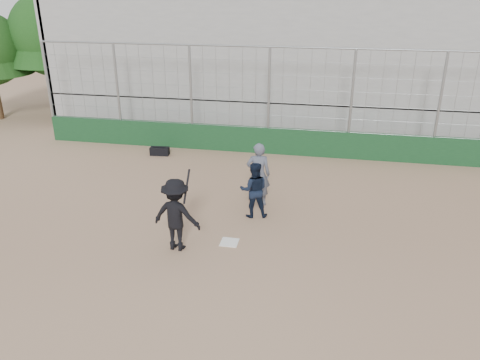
% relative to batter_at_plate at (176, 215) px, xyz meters
% --- Properties ---
extents(ground, '(90.00, 90.00, 0.00)m').
position_rel_batter_at_plate_xyz_m(ground, '(1.20, 0.49, -0.92)').
color(ground, brown).
rests_on(ground, ground).
extents(home_plate, '(0.44, 0.44, 0.02)m').
position_rel_batter_at_plate_xyz_m(home_plate, '(1.20, 0.49, -0.91)').
color(home_plate, white).
rests_on(home_plate, ground).
extents(backstop, '(18.10, 0.25, 4.04)m').
position_rel_batter_at_plate_xyz_m(backstop, '(1.20, 7.49, 0.04)').
color(backstop, '#11371B').
rests_on(backstop, ground).
extents(bleachers, '(20.25, 6.70, 6.98)m').
position_rel_batter_at_plate_xyz_m(bleachers, '(1.20, 12.44, 2.00)').
color(bleachers, gray).
rests_on(bleachers, ground).
extents(tree_left, '(4.48, 4.48, 7.00)m').
position_rel_batter_at_plate_xyz_m(tree_left, '(-9.80, 11.49, 3.47)').
color(tree_left, '#332012').
rests_on(tree_left, ground).
extents(batter_at_plate, '(1.26, 0.84, 1.98)m').
position_rel_batter_at_plate_xyz_m(batter_at_plate, '(0.00, 0.00, 0.00)').
color(batter_at_plate, black).
rests_on(batter_at_plate, ground).
extents(catcher_crouched, '(0.90, 0.76, 1.10)m').
position_rel_batter_at_plate_xyz_m(catcher_crouched, '(1.56, 2.04, -0.37)').
color(catcher_crouched, black).
rests_on(catcher_crouched, ground).
extents(umpire, '(0.75, 0.54, 1.72)m').
position_rel_batter_at_plate_xyz_m(umpire, '(1.55, 2.86, -0.06)').
color(umpire, '#4E5463').
rests_on(umpire, ground).
extents(equipment_bag, '(0.75, 0.37, 0.35)m').
position_rel_batter_at_plate_xyz_m(equipment_bag, '(-2.82, 6.44, -0.77)').
color(equipment_bag, black).
rests_on(equipment_bag, ground).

